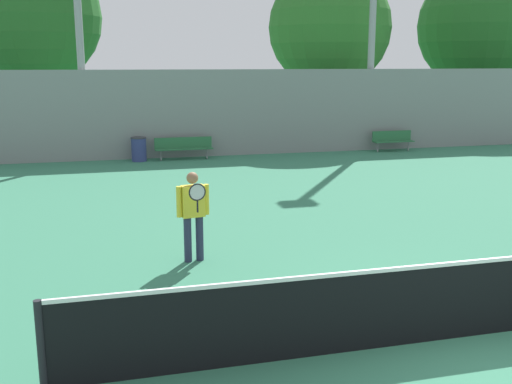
% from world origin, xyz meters
% --- Properties ---
extents(ground_plane, '(100.00, 100.00, 0.00)m').
position_xyz_m(ground_plane, '(0.00, 0.00, 0.00)').
color(ground_plane, '#337556').
extents(tennis_net, '(10.67, 0.09, 1.07)m').
position_xyz_m(tennis_net, '(0.00, 0.00, 0.54)').
color(tennis_net, black).
rests_on(tennis_net, ground_plane).
extents(tennis_player, '(0.61, 0.44, 1.66)m').
position_xyz_m(tennis_player, '(-2.98, 4.00, 0.95)').
color(tennis_player, '#282D47').
rests_on(tennis_player, ground_plane).
extents(bench_courtside_near, '(2.17, 0.40, 0.82)m').
position_xyz_m(bench_courtside_near, '(-1.53, 15.87, 0.50)').
color(bench_courtside_near, '#28663D').
rests_on(bench_courtside_near, ground_plane).
extents(bench_courtside_far, '(1.73, 0.40, 0.82)m').
position_xyz_m(bench_courtside_far, '(7.11, 15.87, 0.50)').
color(bench_courtside_far, '#28663D').
rests_on(bench_courtside_far, ground_plane).
extents(trash_bin, '(0.57, 0.57, 0.89)m').
position_xyz_m(trash_bin, '(-3.19, 15.84, 0.45)').
color(trash_bin, navy).
rests_on(trash_bin, ground_plane).
extents(back_fence, '(31.03, 0.06, 3.32)m').
position_xyz_m(back_fence, '(0.00, 16.39, 1.66)').
color(back_fence, gray).
rests_on(back_fence, ground_plane).
extents(tree_green_tall, '(5.70, 5.70, 8.38)m').
position_xyz_m(tree_green_tall, '(-7.03, 22.27, 5.51)').
color(tree_green_tall, brown).
rests_on(tree_green_tall, ground_plane).
extents(tree_green_broad, '(5.65, 5.65, 7.98)m').
position_xyz_m(tree_green_broad, '(5.98, 20.36, 5.15)').
color(tree_green_broad, brown).
rests_on(tree_green_broad, ground_plane).
extents(tree_dark_dense, '(6.64, 6.64, 8.77)m').
position_xyz_m(tree_dark_dense, '(15.06, 21.82, 5.44)').
color(tree_dark_dense, brown).
rests_on(tree_dark_dense, ground_plane).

